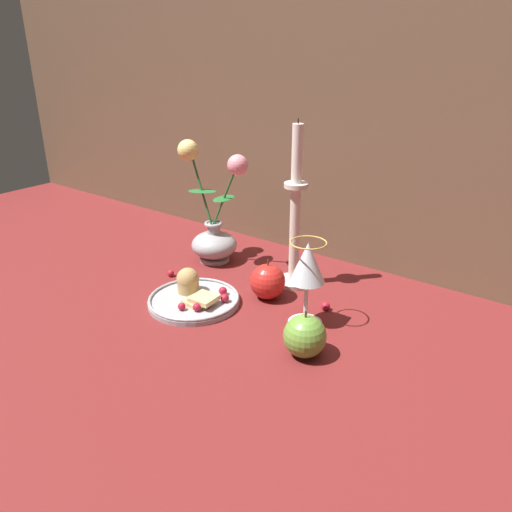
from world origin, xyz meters
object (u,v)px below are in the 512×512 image
(plate_with_pastries, at_px, (193,296))
(apple_near_glass, at_px, (268,281))
(candlestick, at_px, (295,223))
(apple_beside_vase, at_px, (305,336))
(vase, at_px, (213,227))
(wine_glass, at_px, (307,266))

(plate_with_pastries, bearing_deg, apple_near_glass, 44.48)
(candlestick, xyz_separation_m, apple_near_glass, (-0.01, -0.09, -0.11))
(apple_beside_vase, bearing_deg, candlestick, 126.72)
(candlestick, xyz_separation_m, apple_beside_vase, (0.17, -0.23, -0.11))
(vase, bearing_deg, candlestick, 1.98)
(candlestick, height_order, apple_beside_vase, candlestick)
(wine_glass, relative_size, apple_near_glass, 1.93)
(apple_beside_vase, height_order, apple_near_glass, same)
(apple_beside_vase, xyz_separation_m, apple_near_glass, (-0.18, 0.14, 0.00))
(apple_beside_vase, bearing_deg, vase, 151.26)
(vase, distance_m, candlestick, 0.24)
(vase, height_order, apple_near_glass, vase)
(wine_glass, height_order, apple_beside_vase, wine_glass)
(vase, bearing_deg, apple_near_glass, -20.26)
(plate_with_pastries, xyz_separation_m, apple_near_glass, (0.11, 0.11, 0.02))
(vase, xyz_separation_m, candlestick, (0.23, 0.01, 0.06))
(plate_with_pastries, bearing_deg, wine_glass, 16.42)
(apple_beside_vase, distance_m, apple_near_glass, 0.23)
(plate_with_pastries, height_order, apple_beside_vase, apple_beside_vase)
(wine_glass, height_order, candlestick, candlestick)
(plate_with_pastries, bearing_deg, apple_beside_vase, -5.07)
(candlestick, bearing_deg, vase, -178.02)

